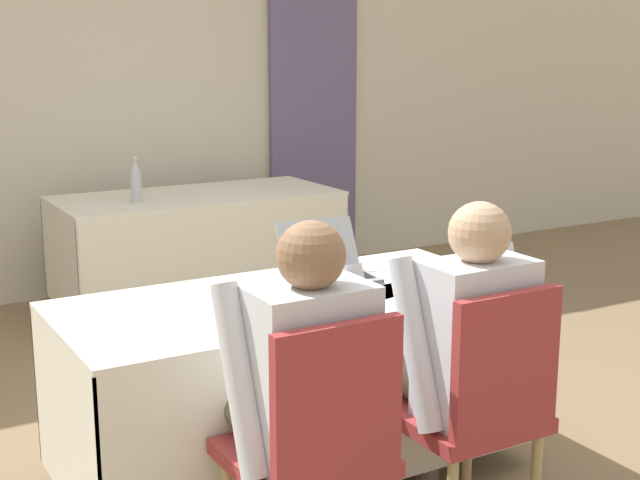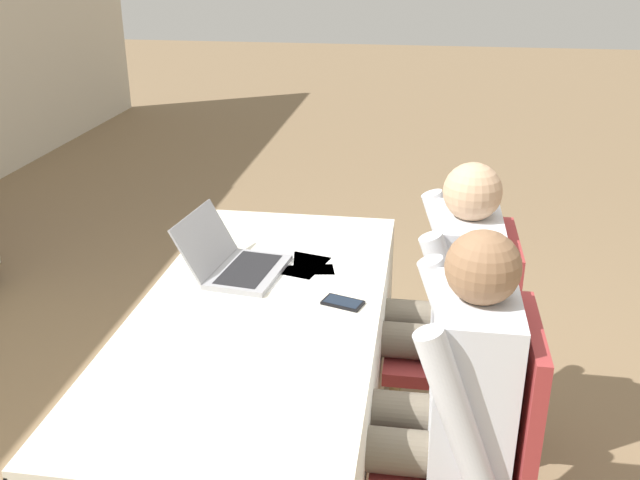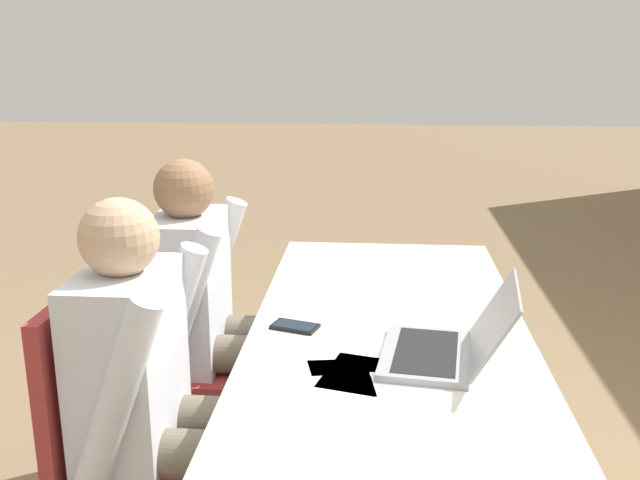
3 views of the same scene
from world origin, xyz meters
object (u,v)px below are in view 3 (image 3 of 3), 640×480
(cell_phone, at_px, (295,326))
(chair_near_left, at_px, (185,347))
(person_checkered_shirt, at_px, (212,305))
(laptop, at_px, (446,345))
(chair_near_right, at_px, (125,439))
(person_white_shirt, at_px, (159,387))

(cell_phone, xyz_separation_m, chair_near_left, (-0.36, -0.43, -0.24))
(chair_near_left, bearing_deg, person_checkered_shirt, -90.00)
(chair_near_left, bearing_deg, cell_phone, -129.81)
(laptop, relative_size, chair_near_left, 0.42)
(chair_near_right, bearing_deg, cell_phone, -60.26)
(laptop, height_order, person_checkered_shirt, person_checkered_shirt)
(chair_near_left, relative_size, person_white_shirt, 0.78)
(laptop, xyz_separation_m, chair_near_left, (-0.54, -0.85, -0.28))
(chair_near_right, bearing_deg, person_white_shirt, -90.00)
(cell_phone, height_order, person_checkered_shirt, person_checkered_shirt)
(person_checkered_shirt, height_order, person_white_shirt, same)
(laptop, bearing_deg, person_checkered_shirt, -118.71)
(chair_near_right, xyz_separation_m, person_white_shirt, (0.00, 0.10, 0.16))
(chair_near_left, distance_m, person_checkered_shirt, 0.19)
(person_white_shirt, bearing_deg, chair_near_left, 9.61)
(person_white_shirt, bearing_deg, person_checkered_shirt, 0.00)
(laptop, height_order, cell_phone, laptop)
(cell_phone, distance_m, chair_near_right, 0.55)
(laptop, bearing_deg, person_white_shirt, -77.53)
(cell_phone, distance_m, person_white_shirt, 0.42)
(chair_near_left, xyz_separation_m, chair_near_right, (0.61, 0.00, 0.00))
(laptop, xyz_separation_m, person_checkered_shirt, (-0.54, -0.74, -0.12))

